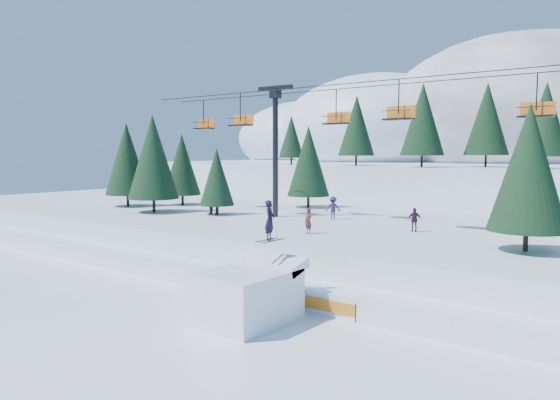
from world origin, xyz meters
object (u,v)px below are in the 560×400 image
Objects in this scene: banner_near at (329,306)px; banner_far at (414,310)px; jump_kicker at (248,293)px; chairlift at (394,127)px.

banner_near is 3.85m from banner_far.
jump_kicker reaches higher than banner_near.
chairlift is 16.10× the size of banner_near.
banner_far is at bearing 37.00° from jump_kicker.
chairlift reaches higher than jump_kicker.
banner_near is at bearing -76.35° from chairlift.
jump_kicker is 0.12× the size of chairlift.
banner_far is at bearing 27.82° from banner_near.
jump_kicker is at bearing -133.53° from banner_near.
jump_kicker is 1.89× the size of banner_near.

